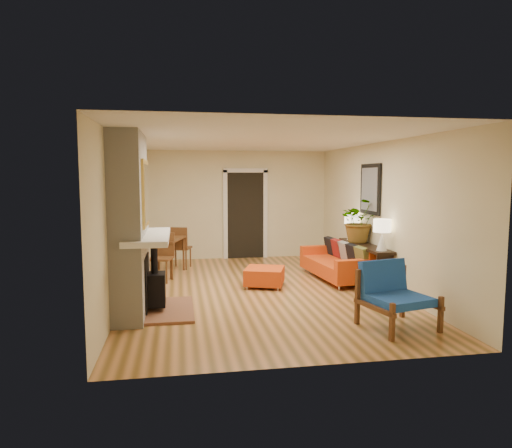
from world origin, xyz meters
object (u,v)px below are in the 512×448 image
at_px(blue_chair, 392,291).
at_px(houseplant, 359,221).
at_px(sofa, 339,262).
at_px(ottoman, 265,276).
at_px(dining_table, 168,245).
at_px(console_table, 365,252).
at_px(lamp_near, 382,231).
at_px(lamp_far, 352,223).

height_order(blue_chair, houseplant, houseplant).
bearing_deg(sofa, ottoman, -166.53).
height_order(ottoman, blue_chair, blue_chair).
xyz_separation_m(dining_table, console_table, (3.65, -1.36, -0.02)).
bearing_deg(lamp_near, dining_table, 150.38).
height_order(ottoman, lamp_far, lamp_far).
distance_m(lamp_near, houseplant, 0.97).
bearing_deg(dining_table, sofa, -16.31).
relative_size(sofa, blue_chair, 1.94).
relative_size(ottoman, blue_chair, 0.86).
xyz_separation_m(dining_table, lamp_far, (3.65, -0.70, 0.46)).
xyz_separation_m(sofa, lamp_far, (0.35, 0.26, 0.74)).
height_order(sofa, ottoman, sofa).
bearing_deg(console_table, lamp_near, -90.00).
bearing_deg(blue_chair, houseplant, 76.94).
bearing_deg(houseplant, lamp_far, 88.58).
distance_m(console_table, lamp_far, 0.82).
xyz_separation_m(blue_chair, dining_table, (-3.02, 3.77, 0.13)).
distance_m(ottoman, console_table, 1.94).
bearing_deg(blue_chair, ottoman, 117.54).
bearing_deg(lamp_far, lamp_near, -90.00).
height_order(dining_table, console_table, dining_table).
distance_m(ottoman, lamp_far, 2.18).
relative_size(lamp_near, lamp_far, 1.00).
relative_size(dining_table, console_table, 0.94).
bearing_deg(dining_table, blue_chair, -51.33).
bearing_deg(console_table, dining_table, 159.53).
bearing_deg(dining_table, lamp_near, -29.62).
relative_size(ottoman, console_table, 0.46).
xyz_separation_m(console_table, houseplant, (-0.01, 0.26, 0.57)).
height_order(ottoman, houseplant, houseplant).
bearing_deg(dining_table, ottoman, -37.40).
relative_size(sofa, ottoman, 2.26).
relative_size(ottoman, dining_table, 0.49).
xyz_separation_m(sofa, lamp_near, (0.35, -1.11, 0.74)).
bearing_deg(sofa, lamp_near, -72.58).
relative_size(sofa, lamp_near, 3.55).
distance_m(sofa, dining_table, 3.45).
distance_m(sofa, houseplant, 0.90).
bearing_deg(console_table, lamp_far, 90.00).
bearing_deg(lamp_near, blue_chair, -110.33).
xyz_separation_m(ottoman, houseplant, (1.89, 0.23, 0.95)).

